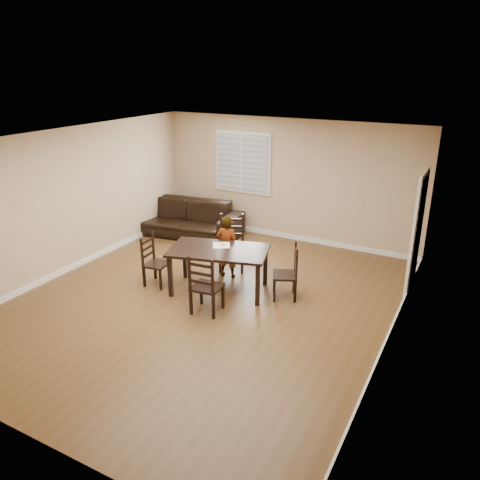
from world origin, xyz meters
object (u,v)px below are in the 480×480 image
at_px(donut, 223,244).
at_px(sofa, 183,218).
at_px(chair_far, 203,289).
at_px(chair_right, 292,274).
at_px(chair_near, 232,243).
at_px(dining_table, 219,254).
at_px(child, 227,247).
at_px(chair_left, 152,262).

height_order(donut, sofa, donut).
height_order(chair_far, chair_right, chair_far).
xyz_separation_m(chair_near, chair_right, (1.53, -0.66, -0.06)).
bearing_deg(sofa, chair_right, -35.89).
relative_size(dining_table, sofa, 0.69).
xyz_separation_m(dining_table, sofa, (-2.23, 2.16, -0.30)).
xyz_separation_m(dining_table, child, (-0.16, 0.58, -0.10)).
relative_size(dining_table, child, 1.57).
relative_size(chair_far, donut, 10.99).
bearing_deg(chair_left, sofa, 16.83).
bearing_deg(donut, chair_left, -156.84).
height_order(dining_table, chair_left, chair_left).
distance_m(chair_right, child, 1.41).
bearing_deg(chair_far, chair_near, -80.26).
bearing_deg(donut, dining_table, -80.65).
bearing_deg(chair_far, dining_table, -81.65).
bearing_deg(chair_far, chair_left, -26.40).
xyz_separation_m(chair_right, sofa, (-3.45, 1.79, -0.04)).
distance_m(chair_right, sofa, 3.89).
bearing_deg(chair_right, donut, -107.13).
height_order(chair_far, donut, chair_far).
xyz_separation_m(chair_near, chair_far, (0.53, -1.88, -0.03)).
xyz_separation_m(chair_far, donut, (-0.25, 1.05, 0.35)).
distance_m(chair_far, chair_left, 1.54).
relative_size(chair_right, donut, 10.33).
bearing_deg(chair_left, chair_near, -39.46).
bearing_deg(chair_right, chair_near, -138.60).
distance_m(child, sofa, 2.61).
xyz_separation_m(dining_table, chair_left, (-1.22, -0.32, -0.28)).
bearing_deg(chair_far, chair_right, -135.21).
distance_m(donut, sofa, 2.98).
bearing_deg(chair_near, donut, -97.13).
height_order(chair_near, chair_right, chair_near).
relative_size(chair_near, chair_left, 1.16).
relative_size(chair_left, chair_right, 0.98).
height_order(chair_right, sofa, chair_right).
xyz_separation_m(donut, sofa, (-2.20, 1.97, -0.41)).
relative_size(child, sofa, 0.44).
height_order(chair_left, sofa, chair_left).
height_order(chair_far, sofa, chair_far).
bearing_deg(sofa, chair_far, -59.24).
bearing_deg(child, dining_table, 99.13).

